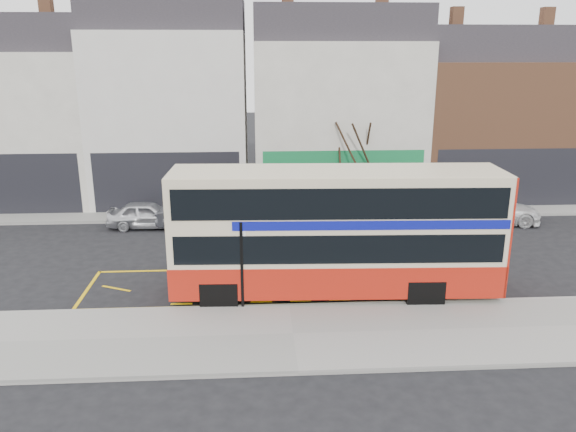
{
  "coord_description": "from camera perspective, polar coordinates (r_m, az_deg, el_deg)",
  "views": [
    {
      "loc": [
        -1.02,
        -16.99,
        8.08
      ],
      "look_at": [
        0.1,
        2.0,
        2.45
      ],
      "focal_mm": 35.0,
      "sensor_mm": 36.0,
      "label": 1
    }
  ],
  "objects": [
    {
      "name": "terrace_far_left",
      "position": [
        34.48,
        -24.96,
        9.56
      ],
      "size": [
        8.0,
        8.01,
        10.8
      ],
      "color": "beige",
      "rests_on": "ground"
    },
    {
      "name": "terrace_right",
      "position": [
        34.9,
        19.72,
        9.77
      ],
      "size": [
        9.0,
        8.01,
        10.3
      ],
      "color": "brown",
      "rests_on": "ground"
    },
    {
      "name": "car_white",
      "position": [
        28.99,
        19.77,
        0.72
      ],
      "size": [
        5.02,
        2.73,
        1.38
      ],
      "primitive_type": "imported",
      "rotation": [
        0.0,
        0.0,
        1.4
      ],
      "color": "white",
      "rests_on": "ground"
    },
    {
      "name": "pavement",
      "position": [
        16.76,
        0.52,
        -12.05
      ],
      "size": [
        40.0,
        4.0,
        0.15
      ],
      "primitive_type": "cube",
      "color": "gray",
      "rests_on": "ground"
    },
    {
      "name": "ground",
      "position": [
        18.84,
        0.04,
        -8.91
      ],
      "size": [
        120.0,
        120.0,
        0.0
      ],
      "primitive_type": "plane",
      "color": "black",
      "rests_on": "ground"
    },
    {
      "name": "kerb",
      "position": [
        18.47,
        0.11,
        -9.2
      ],
      "size": [
        40.0,
        0.15,
        0.15
      ],
      "primitive_type": "cube",
      "color": "gray",
      "rests_on": "ground"
    },
    {
      "name": "road_markings",
      "position": [
        20.3,
        -0.23,
        -6.97
      ],
      "size": [
        14.0,
        3.4,
        0.01
      ],
      "primitive_type": null,
      "color": "#ECB80C",
      "rests_on": "ground"
    },
    {
      "name": "car_silver",
      "position": [
        27.28,
        -14.07,
        0.13
      ],
      "size": [
        3.74,
        1.57,
        1.26
      ],
      "primitive_type": "imported",
      "rotation": [
        0.0,
        0.0,
        1.55
      ],
      "color": "silver",
      "rests_on": "ground"
    },
    {
      "name": "terrace_left",
      "position": [
        32.41,
        -11.55,
        11.28
      ],
      "size": [
        8.0,
        8.01,
        11.8
      ],
      "color": "silver",
      "rests_on": "ground"
    },
    {
      "name": "far_pavement",
      "position": [
        29.13,
        -1.25,
        0.53
      ],
      "size": [
        50.0,
        3.0,
        0.15
      ],
      "primitive_type": "cube",
      "color": "gray",
      "rests_on": "ground"
    },
    {
      "name": "car_grey",
      "position": [
        27.04,
        -9.24,
        0.27
      ],
      "size": [
        3.96,
        1.72,
        1.27
      ],
      "primitive_type": "imported",
      "rotation": [
        0.0,
        0.0,
        1.67
      ],
      "color": "#45474E",
      "rests_on": "ground"
    },
    {
      "name": "street_tree_right",
      "position": [
        28.79,
        6.66,
        8.39
      ],
      "size": [
        2.77,
        2.77,
        5.98
      ],
      "color": "#2E2214",
      "rests_on": "ground"
    },
    {
      "name": "double_decker_bus",
      "position": [
        18.82,
        4.97,
        -1.51
      ],
      "size": [
        10.98,
        2.9,
        4.35
      ],
      "rotation": [
        0.0,
        0.0,
        -0.04
      ],
      "color": "beige",
      "rests_on": "ground"
    },
    {
      "name": "terrace_green_shop",
      "position": [
        32.44,
        4.72,
        11.11
      ],
      "size": [
        9.0,
        8.01,
        11.3
      ],
      "color": "beige",
      "rests_on": "ground"
    },
    {
      "name": "bus_stop_post",
      "position": [
        17.73,
        -4.53,
        -4.08
      ],
      "size": [
        0.71,
        0.12,
        2.85
      ],
      "rotation": [
        0.0,
        0.0,
        0.02
      ],
      "color": "black",
      "rests_on": "pavement"
    }
  ]
}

